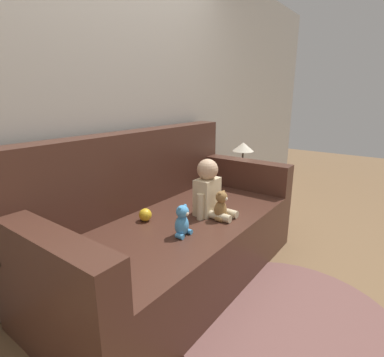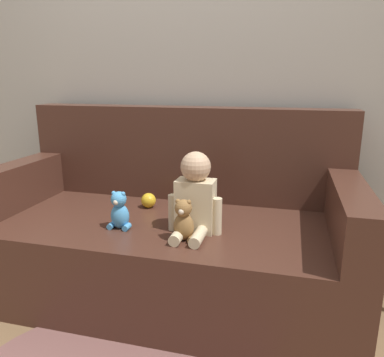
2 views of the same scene
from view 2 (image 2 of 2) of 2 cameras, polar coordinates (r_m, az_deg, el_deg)
name	(u,v)px [view 2 (image 2 of 2)]	position (r m, az deg, el deg)	size (l,w,h in m)	color
ground_plane	(169,292)	(2.35, -3.59, -16.91)	(12.00, 12.00, 0.00)	brown
wall_back	(193,69)	(2.55, 0.13, 16.29)	(8.00, 0.05, 2.60)	#ADA89E
couch	(171,233)	(2.24, -3.18, -8.26)	(2.05, 0.99, 1.07)	#47281E
person_baby	(195,198)	(1.89, 0.45, -2.92)	(0.28, 0.30, 0.42)	beige
teddy_bear_brown	(183,221)	(1.81, -1.30, -6.53)	(0.12, 0.10, 0.21)	olive
plush_toy_side	(119,211)	(1.99, -10.99, -4.90)	(0.12, 0.09, 0.20)	#4C9EDB
toy_ball	(149,200)	(2.30, -6.64, -3.33)	(0.09, 0.09, 0.09)	gold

